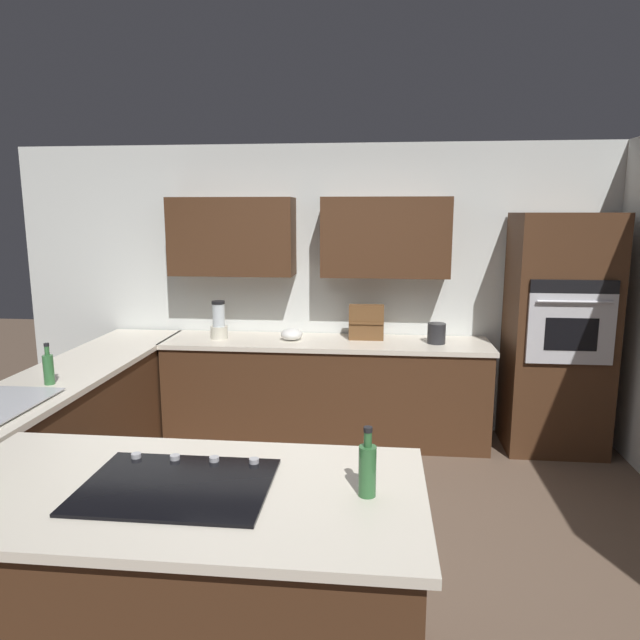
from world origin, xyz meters
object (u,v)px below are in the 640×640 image
Objects in this scene: spice_rack at (366,322)px; wall_oven at (558,334)px; cooktop at (177,485)px; dish_soap_bottle at (48,368)px; second_bottle at (367,468)px; mixing_bowl at (292,334)px; blender at (219,322)px; kettle at (436,333)px.

wall_oven is at bearing 176.99° from spice_rack.
wall_oven is at bearing -129.71° from cooktop.
dish_soap_bottle is 0.96× the size of second_bottle.
cooktop is 2.94m from spice_rack.
second_bottle is at bearing 61.06° from wall_oven.
mixing_bowl is 2.86m from second_bottle.
spice_rack is 1.13× the size of dish_soap_bottle.
wall_oven is at bearing -157.88° from dish_soap_bottle.
cooktop is at bearing 76.21° from spice_rack.
second_bottle is (-1.37, 2.76, -0.03)m from blender.
mixing_bowl is (2.25, 0.00, -0.05)m from wall_oven.
wall_oven is at bearing -179.95° from blender.
wall_oven is at bearing -179.86° from kettle.
wall_oven reaches higher than kettle.
second_bottle is (-2.09, 1.29, 0.01)m from dish_soap_bottle.
mixing_bowl is 1.25m from kettle.
spice_rack is 2.55m from dish_soap_bottle.
kettle reaches higher than cooktop.
mixing_bowl is 1.09× the size of kettle.
wall_oven is 11.55× the size of kettle.
dish_soap_bottle is (2.02, 1.56, -0.05)m from spice_rack.
spice_rack is (-0.70, -2.85, 0.15)m from cooktop.
mixing_bowl is 0.61× the size of spice_rack.
spice_rack is at bearing -142.40° from dish_soap_bottle.
dish_soap_bottle is 2.46m from second_bottle.
spice_rack is 2.85m from second_bottle.
cooktop is at bearing 102.23° from blender.
dish_soap_bottle is at bearing -31.73° from second_bottle.
second_bottle is at bearing -179.59° from cooktop.
cooktop is 2.46× the size of spice_rack.
mixing_bowl is at bearing -180.00° from blender.
dish_soap_bottle is (0.72, 1.47, -0.04)m from blender.
wall_oven reaches higher than cooktop.
spice_rack is at bearing -8.22° from kettle.
blender is (0.60, -2.77, 0.14)m from cooktop.
cooktop is 2.67× the size of second_bottle.
second_bottle reaches higher than mixing_bowl.
cooktop is at bearing 88.96° from mixing_bowl.
dish_soap_bottle is at bearing 63.89° from blender.
blender reaches higher than kettle.
blender reaches higher than spice_rack.
wall_oven reaches higher than dish_soap_bottle.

